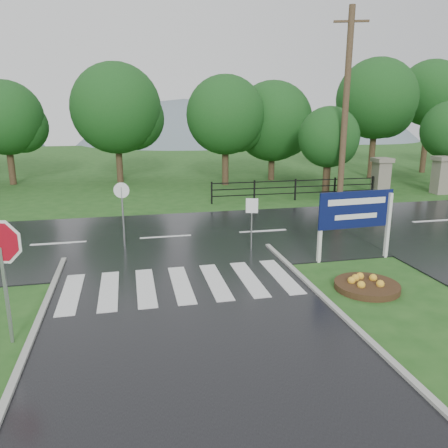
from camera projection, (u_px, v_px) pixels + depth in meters
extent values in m
plane|color=#214F1A|center=(216.00, 393.00, 7.73)|extent=(120.00, 120.00, 0.00)
cube|color=black|center=(166.00, 238.00, 17.18)|extent=(90.00, 8.00, 0.04)
cube|color=silver|center=(71.00, 293.00, 11.82)|extent=(0.50, 2.80, 0.02)
cube|color=silver|center=(109.00, 290.00, 12.02)|extent=(0.50, 2.80, 0.02)
cube|color=silver|center=(146.00, 287.00, 12.23)|extent=(0.50, 2.80, 0.02)
cube|color=silver|center=(181.00, 284.00, 12.44)|extent=(0.50, 2.80, 0.02)
cube|color=silver|center=(216.00, 281.00, 12.65)|extent=(0.50, 2.80, 0.02)
cube|color=silver|center=(249.00, 279.00, 12.86)|extent=(0.50, 2.80, 0.02)
cube|color=silver|center=(281.00, 276.00, 13.06)|extent=(0.50, 2.80, 0.02)
cube|color=gray|center=(381.00, 179.00, 25.31)|extent=(0.80, 0.80, 2.00)
cube|color=#6B6659|center=(382.00, 160.00, 25.03)|extent=(1.00, 1.00, 0.24)
cube|color=gray|center=(441.00, 177.00, 26.14)|extent=(0.80, 0.80, 2.00)
cube|color=#6B6659|center=(443.00, 158.00, 25.86)|extent=(1.00, 1.00, 0.24)
cube|color=black|center=(295.00, 193.00, 24.37)|extent=(9.50, 0.05, 0.05)
cube|color=black|center=(295.00, 187.00, 24.28)|extent=(9.50, 0.05, 0.05)
cube|color=black|center=(296.00, 181.00, 24.19)|extent=(9.50, 0.05, 0.05)
cube|color=black|center=(212.00, 193.00, 23.33)|extent=(0.08, 0.08, 1.20)
cube|color=black|center=(372.00, 186.00, 25.31)|extent=(0.08, 0.08, 1.20)
cube|color=black|center=(447.00, 184.00, 26.35)|extent=(0.08, 0.08, 1.20)
sphere|color=slate|center=(187.00, 243.00, 75.18)|extent=(48.00, 48.00, 48.00)
sphere|color=slate|center=(339.00, 211.00, 79.92)|extent=(36.00, 36.00, 36.00)
cube|color=#939399|center=(6.00, 296.00, 9.18)|extent=(0.06, 0.06, 2.15)
cube|color=silver|center=(320.00, 230.00, 14.15)|extent=(0.12, 0.12, 2.23)
cube|color=silver|center=(388.00, 226.00, 14.66)|extent=(0.12, 0.12, 2.23)
cube|color=#0A1245|center=(356.00, 210.00, 14.25)|extent=(2.67, 0.24, 1.23)
cube|color=white|center=(357.00, 201.00, 14.14)|extent=(2.11, 0.15, 0.20)
cube|color=white|center=(356.00, 216.00, 14.27)|extent=(1.56, 0.11, 0.17)
cylinder|color=#332111|center=(367.00, 286.00, 12.22)|extent=(1.79, 1.79, 0.18)
cube|color=#939399|center=(251.00, 226.00, 15.39)|extent=(0.04, 0.04, 1.80)
cube|color=white|center=(252.00, 206.00, 15.18)|extent=(0.41, 0.14, 0.52)
cylinder|color=#939399|center=(123.00, 218.00, 15.72)|extent=(0.07, 0.07, 2.24)
cylinder|color=white|center=(121.00, 190.00, 15.45)|extent=(0.55, 0.12, 0.56)
cylinder|color=#473523|center=(346.00, 107.00, 23.24)|extent=(0.34, 0.34, 10.05)
cube|color=brown|center=(351.00, 21.00, 22.18)|extent=(1.73, 0.66, 0.11)
cylinder|color=#3D2B1C|center=(327.00, 170.00, 26.06)|extent=(0.41, 0.41, 2.81)
sphere|color=#144017|center=(329.00, 137.00, 25.57)|extent=(3.55, 3.55, 3.55)
cylinder|color=#3D2B1C|center=(446.00, 165.00, 27.73)|extent=(0.41, 0.41, 3.08)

